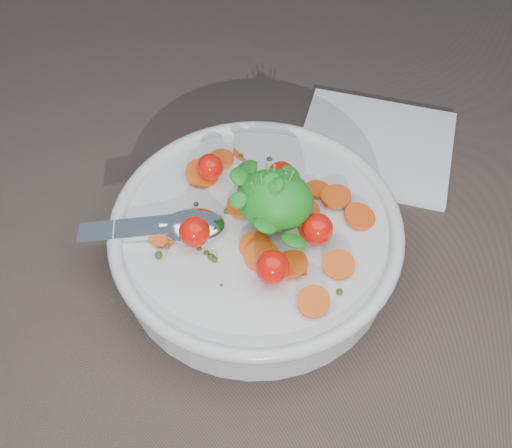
# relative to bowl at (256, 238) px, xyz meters

# --- Properties ---
(ground) EXTENTS (6.00, 6.00, 0.00)m
(ground) POSITION_rel_bowl_xyz_m (0.01, 0.01, -0.03)
(ground) COLOR brown
(ground) RESTS_ON ground
(bowl) EXTENTS (0.31, 0.29, 0.12)m
(bowl) POSITION_rel_bowl_xyz_m (0.00, 0.00, 0.00)
(bowl) COLOR silver
(bowl) RESTS_ON ground
(napkin) EXTENTS (0.18, 0.16, 0.01)m
(napkin) POSITION_rel_bowl_xyz_m (0.10, 0.19, -0.03)
(napkin) COLOR white
(napkin) RESTS_ON ground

